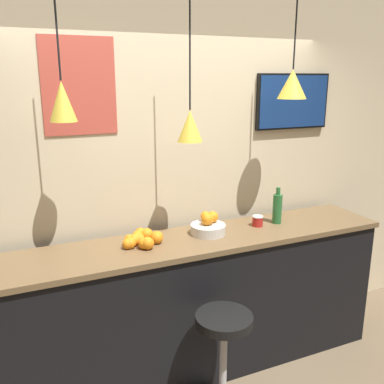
% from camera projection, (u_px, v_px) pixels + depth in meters
% --- Properties ---
extents(back_wall, '(8.00, 0.06, 2.90)m').
position_uv_depth(back_wall, '(172.00, 177.00, 3.33)').
color(back_wall, beige).
rests_on(back_wall, ground_plane).
extents(service_counter, '(3.04, 0.56, 1.08)m').
position_uv_depth(service_counter, '(192.00, 305.00, 3.22)').
color(service_counter, black).
rests_on(service_counter, ground_plane).
extents(bar_stool, '(0.37, 0.37, 0.74)m').
position_uv_depth(bar_stool, '(223.00, 346.00, 2.76)').
color(bar_stool, '#B7B7BC').
rests_on(bar_stool, ground_plane).
extents(fruit_bowl, '(0.26, 0.26, 0.16)m').
position_uv_depth(fruit_bowl, '(208.00, 225.00, 3.17)').
color(fruit_bowl, beige).
rests_on(fruit_bowl, service_counter).
extents(orange_pile, '(0.30, 0.29, 0.09)m').
position_uv_depth(orange_pile, '(141.00, 239.00, 2.97)').
color(orange_pile, orange).
rests_on(orange_pile, service_counter).
extents(juice_bottle, '(0.07, 0.07, 0.29)m').
position_uv_depth(juice_bottle, '(277.00, 208.00, 3.39)').
color(juice_bottle, '#286B33').
rests_on(juice_bottle, service_counter).
extents(spread_jar, '(0.08, 0.08, 0.08)m').
position_uv_depth(spread_jar, '(258.00, 221.00, 3.34)').
color(spread_jar, red).
rests_on(spread_jar, service_counter).
extents(pendant_lamp_left, '(0.16, 0.16, 0.86)m').
position_uv_depth(pendant_lamp_left, '(62.00, 101.00, 2.53)').
color(pendant_lamp_left, black).
extents(pendant_lamp_middle, '(0.17, 0.17, 1.03)m').
position_uv_depth(pendant_lamp_middle, '(190.00, 125.00, 2.90)').
color(pendant_lamp_middle, black).
extents(pendant_lamp_right, '(0.22, 0.22, 0.75)m').
position_uv_depth(pendant_lamp_right, '(292.00, 84.00, 3.15)').
color(pendant_lamp_right, black).
extents(mounted_tv, '(0.69, 0.04, 0.45)m').
position_uv_depth(mounted_tv, '(293.00, 101.00, 3.55)').
color(mounted_tv, black).
extents(wall_poster, '(0.49, 0.01, 0.65)m').
position_uv_depth(wall_poster, '(79.00, 86.00, 2.85)').
color(wall_poster, '#C64C3D').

